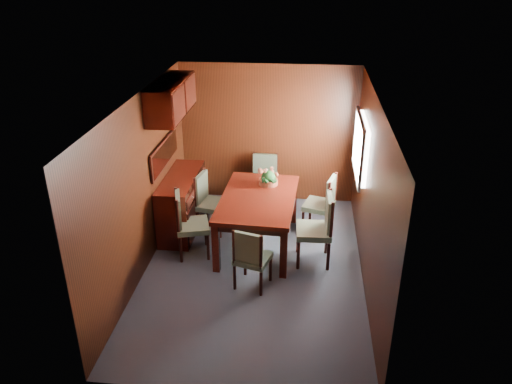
# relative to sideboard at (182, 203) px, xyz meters

# --- Properties ---
(ground) EXTENTS (4.50, 4.50, 0.00)m
(ground) POSITION_rel_sideboard_xyz_m (1.25, -1.00, -0.45)
(ground) COLOR #3D4553
(ground) RESTS_ON ground
(room_shell) EXTENTS (3.06, 4.52, 2.41)m
(room_shell) POSITION_rel_sideboard_xyz_m (1.15, -0.67, 1.18)
(room_shell) COLOR black
(room_shell) RESTS_ON ground
(sideboard) EXTENTS (0.48, 1.40, 0.90)m
(sideboard) POSITION_rel_sideboard_xyz_m (0.00, 0.00, 0.00)
(sideboard) COLOR #340C06
(sideboard) RESTS_ON ground
(dining_table) EXTENTS (1.15, 1.75, 0.80)m
(dining_table) POSITION_rel_sideboard_xyz_m (1.24, -0.37, 0.24)
(dining_table) COLOR #340C06
(dining_table) RESTS_ON ground
(chair_left_near) EXTENTS (0.56, 0.57, 0.99)m
(chair_left_near) POSITION_rel_sideboard_xyz_m (0.26, -0.74, 0.10)
(chair_left_near) COLOR black
(chair_left_near) RESTS_ON ground
(chair_left_far) EXTENTS (0.51, 0.53, 0.96)m
(chair_left_far) POSITION_rel_sideboard_xyz_m (0.42, 0.01, 0.08)
(chair_left_far) COLOR black
(chair_left_far) RESTS_ON ground
(chair_right_near) EXTENTS (0.50, 0.52, 1.05)m
(chair_right_near) POSITION_rel_sideboard_xyz_m (2.14, -0.73, 0.13)
(chair_right_near) COLOR black
(chair_right_near) RESTS_ON ground
(chair_right_far) EXTENTS (0.54, 0.56, 0.96)m
(chair_right_far) POSITION_rel_sideboard_xyz_m (2.21, 0.13, 0.08)
(chair_right_far) COLOR black
(chair_right_far) RESTS_ON ground
(chair_head) EXTENTS (0.52, 0.51, 0.89)m
(chair_head) POSITION_rel_sideboard_xyz_m (1.26, -1.47, 0.05)
(chair_head) COLOR black
(chair_head) RESTS_ON ground
(chair_foot) EXTENTS (0.46, 0.44, 0.95)m
(chair_foot) POSITION_rel_sideboard_xyz_m (1.22, 0.91, 0.08)
(chair_foot) COLOR black
(chair_foot) RESTS_ON ground
(flower_centerpiece) EXTENTS (0.31, 0.31, 0.31)m
(flower_centerpiece) POSITION_rel_sideboard_xyz_m (1.36, 0.08, 0.50)
(flower_centerpiece) COLOR #B75937
(flower_centerpiece) RESTS_ON dining_table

